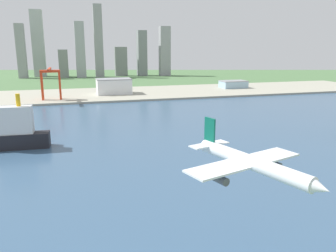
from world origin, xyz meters
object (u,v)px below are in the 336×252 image
at_px(port_crane_red, 50,77).
at_px(cargo_ship, 6,134).
at_px(airplane_landing, 251,163).
at_px(warehouse_annex, 233,84).
at_px(warehouse_main, 114,86).

bearing_deg(port_crane_red, cargo_ship, -95.50).
xyz_separation_m(airplane_landing, cargo_ship, (-84.70, 156.48, -25.18)).
distance_m(cargo_ship, warehouse_annex, 381.09).
height_order(warehouse_main, warehouse_annex, warehouse_main).
xyz_separation_m(airplane_landing, warehouse_main, (14.23, 388.48, -22.39)).
bearing_deg(port_crane_red, warehouse_main, 22.71).
relative_size(airplane_landing, warehouse_main, 0.86).
xyz_separation_m(cargo_ship, warehouse_annex, (288.84, 248.59, -1.87)).
bearing_deg(cargo_ship, port_crane_red, 84.50).
height_order(cargo_ship, warehouse_main, cargo_ship).
relative_size(cargo_ship, port_crane_red, 1.31).
bearing_deg(warehouse_main, warehouse_annex, 4.99).
height_order(port_crane_red, warehouse_annex, port_crane_red).
bearing_deg(cargo_ship, airplane_landing, -61.57).
relative_size(airplane_landing, cargo_ship, 0.68).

